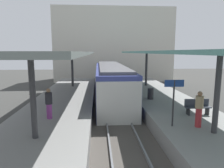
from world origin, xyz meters
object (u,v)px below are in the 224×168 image
Objects in this scene: litter_bin at (151,94)px; passenger_mid_platform at (199,109)px; platform_bench at (197,106)px; platform_sign at (174,92)px; passenger_near_bench at (49,103)px; commuter_train at (111,81)px.

passenger_mid_platform reaches higher than litter_bin.
passenger_mid_platform is at bearing -115.39° from platform_bench.
passenger_near_bench is (-6.06, 1.50, -0.79)m from platform_sign.
passenger_near_bench is 0.95× the size of passenger_mid_platform.
passenger_near_bench reaches higher than platform_bench.
passenger_near_bench is (-8.11, -0.19, 0.37)m from platform_bench.
commuter_train is at bearing 65.99° from passenger_near_bench.
platform_bench is 2.12m from passenger_mid_platform.
passenger_mid_platform is at bearing -82.41° from litter_bin.
platform_bench is 1.75× the size of litter_bin.
platform_sign is 5.69m from litter_bin.
passenger_mid_platform reaches higher than passenger_near_bench.
litter_bin is 7.63m from passenger_near_bench.
litter_bin is (-1.66, 3.85, -0.06)m from platform_bench.
commuter_train reaches higher than litter_bin.
platform_sign is 1.30× the size of passenger_mid_platform.
commuter_train is 10.29m from platform_sign.
platform_sign is at bearing -13.93° from passenger_near_bench.
platform_bench is 0.87× the size of passenger_near_bench.
platform_sign is at bearing -140.52° from platform_bench.
platform_sign is 6.29m from passenger_near_bench.
passenger_near_bench is (-6.46, -4.04, 0.44)m from litter_bin.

